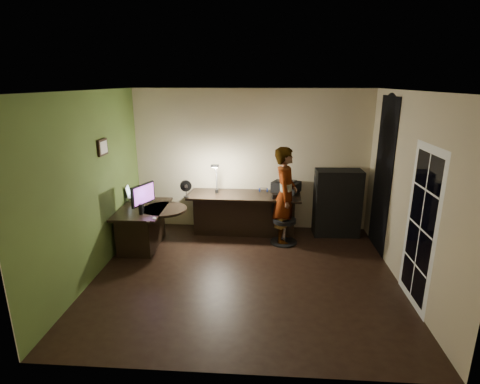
# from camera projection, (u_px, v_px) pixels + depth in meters

# --- Properties ---
(floor) EXTENTS (4.50, 4.00, 0.01)m
(floor) POSITION_uv_depth(u_px,v_px,m) (245.00, 275.00, 5.67)
(floor) COLOR black
(floor) RESTS_ON ground
(ceiling) EXTENTS (4.50, 4.00, 0.01)m
(ceiling) POSITION_uv_depth(u_px,v_px,m) (246.00, 90.00, 4.89)
(ceiling) COLOR silver
(ceiling) RESTS_ON floor
(wall_back) EXTENTS (4.50, 0.01, 2.70)m
(wall_back) POSITION_uv_depth(u_px,v_px,m) (251.00, 161.00, 7.20)
(wall_back) COLOR #BEAE8B
(wall_back) RESTS_ON floor
(wall_front) EXTENTS (4.50, 0.01, 2.70)m
(wall_front) POSITION_uv_depth(u_px,v_px,m) (233.00, 252.00, 3.36)
(wall_front) COLOR #BEAE8B
(wall_front) RESTS_ON floor
(wall_left) EXTENTS (0.01, 4.00, 2.70)m
(wall_left) POSITION_uv_depth(u_px,v_px,m) (91.00, 187.00, 5.43)
(wall_left) COLOR #BEAE8B
(wall_left) RESTS_ON floor
(wall_right) EXTENTS (0.01, 4.00, 2.70)m
(wall_right) POSITION_uv_depth(u_px,v_px,m) (409.00, 193.00, 5.13)
(wall_right) COLOR #BEAE8B
(wall_right) RESTS_ON floor
(green_wall_overlay) EXTENTS (0.00, 4.00, 2.70)m
(green_wall_overlay) POSITION_uv_depth(u_px,v_px,m) (92.00, 187.00, 5.43)
(green_wall_overlay) COLOR #486127
(green_wall_overlay) RESTS_ON floor
(arched_doorway) EXTENTS (0.01, 0.90, 2.60)m
(arched_doorway) POSITION_uv_depth(u_px,v_px,m) (383.00, 176.00, 6.25)
(arched_doorway) COLOR black
(arched_doorway) RESTS_ON floor
(french_door) EXTENTS (0.02, 0.92, 2.10)m
(french_door) POSITION_uv_depth(u_px,v_px,m) (421.00, 228.00, 4.69)
(french_door) COLOR white
(french_door) RESTS_ON floor
(framed_picture) EXTENTS (0.04, 0.30, 0.25)m
(framed_picture) POSITION_uv_depth(u_px,v_px,m) (102.00, 147.00, 5.71)
(framed_picture) COLOR black
(framed_picture) RESTS_ON wall_left
(desk_left) EXTENTS (0.78, 1.26, 0.72)m
(desk_left) POSITION_uv_depth(u_px,v_px,m) (144.00, 227.00, 6.56)
(desk_left) COLOR black
(desk_left) RESTS_ON floor
(desk_right) EXTENTS (2.11, 0.78, 0.78)m
(desk_right) POSITION_uv_depth(u_px,v_px,m) (244.00, 214.00, 7.12)
(desk_right) COLOR black
(desk_right) RESTS_ON floor
(cabinet) EXTENTS (0.85, 0.45, 1.26)m
(cabinet) POSITION_uv_depth(u_px,v_px,m) (337.00, 203.00, 7.00)
(cabinet) COLOR black
(cabinet) RESTS_ON floor
(laptop_stand) EXTENTS (0.24, 0.20, 0.10)m
(laptop_stand) POSITION_uv_depth(u_px,v_px,m) (134.00, 199.00, 6.82)
(laptop_stand) COLOR silver
(laptop_stand) RESTS_ON desk_left
(laptop) EXTENTS (0.34, 0.32, 0.20)m
(laptop) POSITION_uv_depth(u_px,v_px,m) (135.00, 191.00, 6.77)
(laptop) COLOR silver
(laptop) RESTS_ON laptop_stand
(monitor) EXTENTS (0.31, 0.54, 0.36)m
(monitor) POSITION_uv_depth(u_px,v_px,m) (142.00, 202.00, 6.24)
(monitor) COLOR black
(monitor) RESTS_ON desk_left
(mouse) EXTENTS (0.07, 0.09, 0.03)m
(mouse) POSITION_uv_depth(u_px,v_px,m) (154.00, 218.00, 5.96)
(mouse) COLOR silver
(mouse) RESTS_ON desk_left
(phone) EXTENTS (0.10, 0.14, 0.01)m
(phone) POSITION_uv_depth(u_px,v_px,m) (148.00, 206.00, 6.58)
(phone) COLOR black
(phone) RESTS_ON desk_left
(pen) EXTENTS (0.03, 0.14, 0.01)m
(pen) POSITION_uv_depth(u_px,v_px,m) (173.00, 208.00, 6.50)
(pen) COLOR black
(pen) RESTS_ON desk_left
(speaker) EXTENTS (0.09, 0.09, 0.19)m
(speaker) POSITION_uv_depth(u_px,v_px,m) (141.00, 209.00, 6.13)
(speaker) COLOR black
(speaker) RESTS_ON desk_left
(notepad) EXTENTS (0.17, 0.21, 0.01)m
(notepad) POSITION_uv_depth(u_px,v_px,m) (149.00, 220.00, 5.94)
(notepad) COLOR silver
(notepad) RESTS_ON desk_left
(desk_fan) EXTENTS (0.23, 0.18, 0.32)m
(desk_fan) POSITION_uv_depth(u_px,v_px,m) (186.00, 189.00, 6.74)
(desk_fan) COLOR black
(desk_fan) RESTS_ON desk_right
(headphones) EXTENTS (0.19, 0.08, 0.09)m
(headphones) POSITION_uv_depth(u_px,v_px,m) (263.00, 190.00, 7.09)
(headphones) COLOR navy
(headphones) RESTS_ON desk_right
(printer) EXTENTS (0.59, 0.54, 0.21)m
(printer) POSITION_uv_depth(u_px,v_px,m) (286.00, 186.00, 7.09)
(printer) COLOR black
(printer) RESTS_ON desk_right
(desk_lamp) EXTENTS (0.22, 0.31, 0.61)m
(desk_lamp) POSITION_uv_depth(u_px,v_px,m) (217.00, 177.00, 6.96)
(desk_lamp) COLOR black
(desk_lamp) RESTS_ON desk_right
(office_chair) EXTENTS (0.60, 0.60, 0.87)m
(office_chair) POSITION_uv_depth(u_px,v_px,m) (284.00, 220.00, 6.68)
(office_chair) COLOR black
(office_chair) RESTS_ON floor
(person) EXTENTS (0.50, 0.67, 1.75)m
(person) POSITION_uv_depth(u_px,v_px,m) (285.00, 196.00, 6.63)
(person) COLOR #D8A88C
(person) RESTS_ON floor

